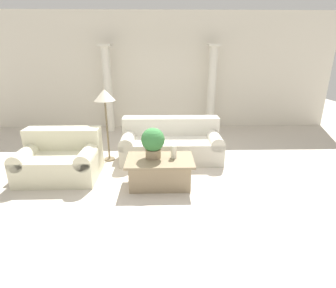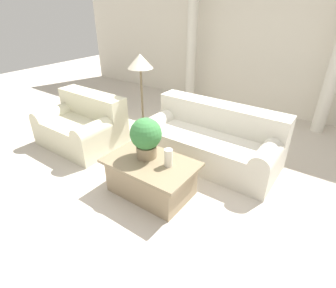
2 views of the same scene
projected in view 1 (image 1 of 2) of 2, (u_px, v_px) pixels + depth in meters
The scene contains 10 objects.
ground_plane at pixel (157, 176), 4.80m from camera, with size 16.00×16.00×0.00m, color beige.
wall_back at pixel (158, 72), 7.46m from camera, with size 10.00×0.06×3.20m.
sofa_long at pixel (171, 143), 5.52m from camera, with size 2.05×0.96×0.83m.
loveseat at pixel (61, 158), 4.71m from camera, with size 1.35×0.96×0.83m.
coffee_table at pixel (160, 171), 4.43m from camera, with size 1.12×0.71×0.47m.
potted_plant at pixel (153, 142), 4.32m from camera, with size 0.39×0.39×0.52m.
pillar_candle at pixel (174, 152), 4.37m from camera, with size 0.10×0.10×0.22m.
floor_lamp at pixel (105, 99), 5.10m from camera, with size 0.41×0.41×1.47m.
column_left at pixel (108, 88), 7.16m from camera, with size 0.32×0.32×2.34m.
column_right at pixel (212, 88), 7.22m from camera, with size 0.32×0.32×2.34m.
Camera 1 is at (0.09, -4.33, 2.17)m, focal length 28.00 mm.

